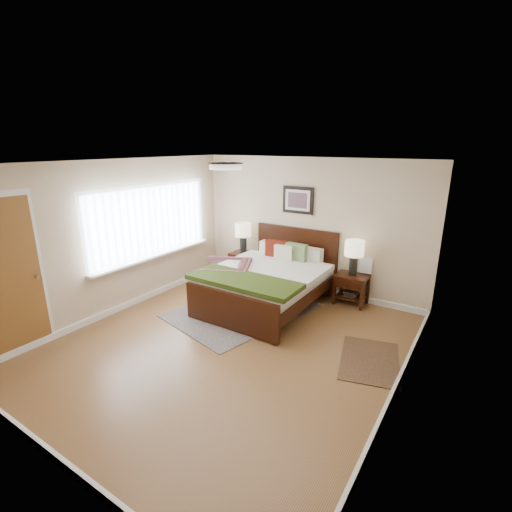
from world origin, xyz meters
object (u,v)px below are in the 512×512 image
lamp_right (354,251)px  armchair (226,282)px  lamp_left (243,233)px  rug_persian (242,310)px  bed (268,276)px  nightstand_right (351,286)px  nightstand_left (243,259)px

lamp_right → armchair: (-1.89, -1.13, -0.59)m
lamp_left → rug_persian: (0.85, -1.27, -0.99)m
armchair → bed: bearing=86.6°
nightstand_right → lamp_right: lamp_right is taller
lamp_left → armchair: bearing=-70.1°
nightstand_right → rug_persian: (-1.45, -1.26, -0.33)m
nightstand_right → armchair: 2.20m
bed → armchair: (-0.69, -0.28, -0.16)m
bed → lamp_left: bed is taller
nightstand_left → armchair: armchair is taller
nightstand_left → nightstand_right: nightstand_left is taller
armchair → lamp_left: bearing=174.3°
armchair → nightstand_right: bearing=95.0°
bed → lamp_right: 1.53m
armchair → rug_persian: bearing=47.4°
bed → armchair: bed is taller
nightstand_left → rug_persian: 1.58m
bed → armchair: size_ratio=2.63×
nightstand_left → lamp_left: 0.55m
nightstand_left → nightstand_right: (2.30, 0.01, -0.11)m
bed → lamp_right: (1.20, 0.85, 0.42)m
bed → rug_persian: bearing=-121.0°
lamp_left → lamp_right: lamp_left is taller
armchair → rug_persian: (0.44, -0.14, -0.37)m
nightstand_right → nightstand_left: bearing=-179.8°
nightstand_left → nightstand_right: bearing=0.2°
nightstand_left → nightstand_right: size_ratio=1.05×
bed → lamp_left: bearing=142.4°
bed → nightstand_left: bearing=143.1°
bed → lamp_right: size_ratio=3.60×
bed → lamp_left: (-1.10, 0.85, 0.46)m
nightstand_left → lamp_left: bearing=90.0°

